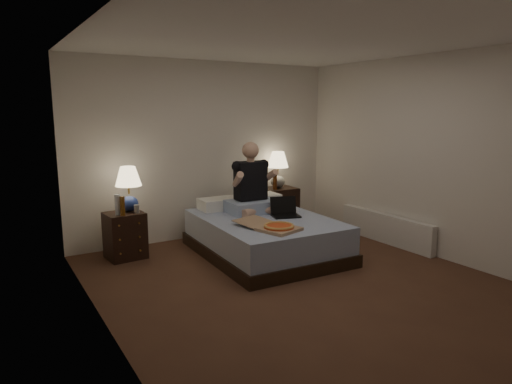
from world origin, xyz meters
TOP-DOWN VIEW (x-y plane):
  - floor at (0.00, 0.00)m, footprint 4.00×4.50m
  - ceiling at (0.00, 0.00)m, footprint 4.00×4.50m
  - wall_back at (0.00, 2.25)m, footprint 4.00×0.00m
  - wall_left at (-2.00, 0.00)m, footprint 0.00×4.50m
  - wall_right at (2.00, 0.00)m, footprint 0.00×4.50m
  - bed at (0.21, 1.03)m, footprint 1.53×1.98m
  - nightstand_left at (-1.34, 1.82)m, footprint 0.47×0.43m
  - nightstand_right at (1.12, 2.04)m, footprint 0.51×0.46m
  - lamp_left at (-1.25, 1.88)m, footprint 0.37×0.37m
  - lamp_right at (1.09, 2.05)m, footprint 0.36×0.36m
  - water_bottle at (-1.43, 1.74)m, footprint 0.07×0.07m
  - soda_can at (-1.21, 1.73)m, footprint 0.07×0.07m
  - beer_bottle_left at (-1.39, 1.68)m, footprint 0.06×0.06m
  - beer_bottle_right at (0.98, 1.96)m, footprint 0.06×0.06m
  - person at (0.24, 1.38)m, footprint 0.68×0.55m
  - laptop at (0.47, 0.94)m, footprint 0.41×0.37m
  - pizza_box at (0.01, 0.42)m, footprint 0.60×0.84m
  - radiator at (1.93, 0.61)m, footprint 0.10×1.60m

SIDE VIEW (x-z plane):
  - floor at x=0.00m, z-range 0.00..0.00m
  - radiator at x=1.93m, z-range 0.00..0.40m
  - bed at x=0.21m, z-range 0.00..0.48m
  - nightstand_left at x=-1.34m, z-range 0.00..0.58m
  - nightstand_right at x=1.12m, z-range 0.00..0.63m
  - pizza_box at x=0.01m, z-range 0.48..0.56m
  - laptop at x=0.47m, z-range 0.48..0.72m
  - soda_can at x=-1.21m, z-range 0.58..0.68m
  - beer_bottle_left at x=-1.39m, z-range 0.58..0.81m
  - water_bottle at x=-1.43m, z-range 0.58..0.83m
  - beer_bottle_right at x=0.98m, z-range 0.63..0.86m
  - lamp_left at x=-1.25m, z-range 0.58..1.14m
  - lamp_right at x=1.09m, z-range 0.63..1.19m
  - person at x=0.24m, z-range 0.48..1.41m
  - wall_back at x=0.00m, z-range 0.00..2.50m
  - wall_left at x=-2.00m, z-range 0.00..2.50m
  - wall_right at x=2.00m, z-range 0.00..2.50m
  - ceiling at x=0.00m, z-range 2.50..2.50m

